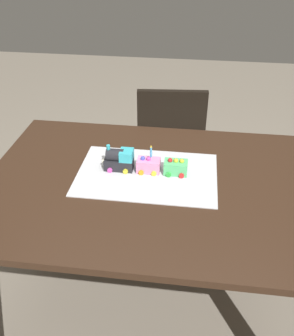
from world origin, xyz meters
name	(u,v)px	position (x,y,z in m)	size (l,w,h in m)	color
ground_plane	(148,296)	(0.00, 0.00, 0.00)	(8.00, 8.00, 0.00)	gray
dining_table	(148,202)	(0.00, 0.00, 0.63)	(1.40, 1.00, 0.74)	#382316
chair	(170,141)	(0.03, 0.83, 0.47)	(0.43, 0.43, 0.86)	black
cake_board	(147,174)	(-0.01, 0.05, 0.74)	(0.60, 0.40, 0.00)	silver
cake_locomotive	(119,160)	(-0.14, 0.08, 0.79)	(0.14, 0.08, 0.12)	#232328
cake_car_hopper_bubblegum	(148,165)	(-0.01, 0.08, 0.77)	(0.10, 0.08, 0.07)	pink
cake_car_flatbed_mint_green	(176,167)	(0.11, 0.08, 0.77)	(0.10, 0.08, 0.07)	#59CC7A
birthday_candle	(150,151)	(0.00, 0.08, 0.84)	(0.01, 0.01, 0.06)	#4CA5E5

